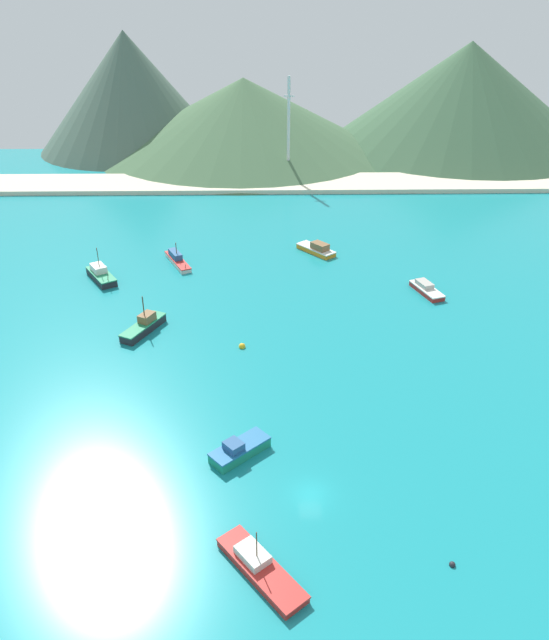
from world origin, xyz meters
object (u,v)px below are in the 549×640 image
Objects in this scene: fishing_boat_6 at (426,289)px; buoy_0 at (452,565)px; radio_tower at (289,129)px; fishing_boat_0 at (101,275)px; fishing_boat_5 at (317,249)px; fishing_boat_4 at (260,567)px; fishing_boat_3 at (177,259)px; fishing_boat_1 at (239,449)px; buoy_1 at (242,346)px; fishing_boat_7 at (144,326)px.

fishing_boat_6 is 13.89× the size of buoy_0.
radio_tower reaches higher than buoy_0.
fishing_boat_0 is 45.20m from fishing_boat_5.
fishing_boat_5 is at bearing 81.54° from fishing_boat_4.
fishing_boat_0 reaches higher than fishing_boat_3.
buoy_1 is (-0.41, 25.13, -0.66)m from fishing_boat_1.
radio_tower reaches higher than fishing_boat_7.
buoy_0 is 46.95m from buoy_1.
fishing_boat_7 reaches higher than fishing_boat_6.
fishing_boat_1 is 0.79× the size of fishing_boat_7.
fishing_boat_3 is 28.54m from fishing_boat_7.
fishing_boat_0 is 84.20m from buoy_0.
fishing_boat_0 is 1.05× the size of fishing_boat_5.
buoy_0 is at bearing -101.18° from fishing_boat_6.
fishing_boat_4 is 1.14× the size of fishing_boat_5.
fishing_boat_3 is 1.14× the size of fishing_boat_7.
fishing_boat_7 is (-16.78, 30.60, 0.14)m from fishing_boat_1.
fishing_boat_0 is 0.87× the size of fishing_boat_3.
fishing_boat_4 is (31.26, -67.95, -0.39)m from fishing_boat_0.
fishing_boat_0 reaches higher than fishing_boat_6.
fishing_boat_5 is 41.81m from buoy_1.
radio_tower is at bearing 85.06° from fishing_boat_1.
fishing_boat_5 is (43.30, 12.96, -0.14)m from fishing_boat_0.
fishing_boat_6 is at bearing 63.16° from fishing_boat_4.
buoy_1 is at bearing -42.63° from fishing_boat_0.
buoy_1 is (28.32, -26.06, -0.84)m from fishing_boat_0.
buoy_1 is (-21.85, 41.55, 0.08)m from buoy_0.
fishing_boat_0 is at bearing 119.30° from fishing_boat_1.
fishing_boat_3 is 36.90m from buoy_1.
fishing_boat_4 reaches higher than buoy_0.
fishing_boat_5 is at bearing 68.99° from buoy_1.
fishing_boat_6 is at bearing -6.32° from fishing_boat_0.
radio_tower is (-22.99, 76.73, 14.15)m from fishing_boat_6.
buoy_1 is 0.04× the size of radio_tower.
fishing_boat_6 is at bearing -46.44° from fishing_boat_5.
buoy_0 is (50.17, -67.62, -0.91)m from fishing_boat_0.
fishing_boat_0 is 1.26× the size of fishing_boat_1.
fishing_boat_3 is 1.27× the size of fishing_boat_6.
radio_tower is at bearing 60.71° from fishing_boat_0.
fishing_boat_0 reaches higher than fishing_boat_7.
buoy_0 is at bearing -85.43° from radio_tower.
fishing_boat_7 reaches higher than fishing_boat_1.
fishing_boat_1 is 16.95m from fishing_boat_4.
radio_tower reaches higher than fishing_boat_0.
fishing_boat_1 is 60.91m from fishing_boat_3.
fishing_boat_3 is 1.21× the size of fishing_boat_5.
buoy_1 is at bearing -111.01° from fishing_boat_5.
fishing_boat_4 is 1.08× the size of fishing_boat_7.
buoy_1 is (14.46, -33.94, -0.62)m from fishing_boat_3.
fishing_boat_5 is at bearing 46.94° from fishing_boat_7.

